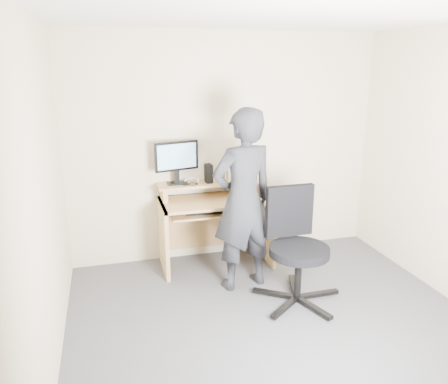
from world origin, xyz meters
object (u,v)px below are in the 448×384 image
monitor (177,159)px  person (243,201)px  desk (214,215)px  office_chair (296,242)px

monitor → person: bearing=-68.0°
desk → office_chair: office_chair is taller
office_chair → person: 0.63m
desk → monitor: bearing=168.4°
desk → monitor: 0.75m
office_chair → person: (-0.40, 0.37, 0.32)m
monitor → office_chair: bearing=-63.9°
person → desk: bearing=-90.8°
office_chair → person: person is taller
desk → office_chair: size_ratio=1.15×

